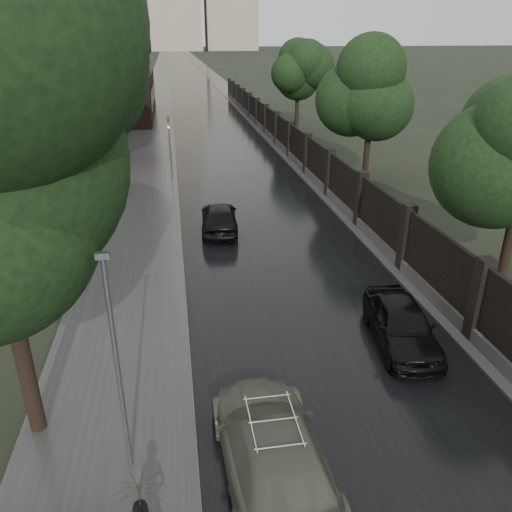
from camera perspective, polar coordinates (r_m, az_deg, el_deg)
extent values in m
plane|color=black|center=(11.62, 15.94, -24.68)|extent=(800.00, 800.00, 0.00)
cube|color=black|center=(196.96, -8.75, 21.30)|extent=(8.00, 420.00, 0.02)
cube|color=#2D2D2D|center=(196.92, -10.62, 21.20)|extent=(4.00, 420.00, 0.16)
cube|color=#2D2D2D|center=(197.14, -7.03, 21.40)|extent=(3.00, 420.00, 0.08)
cube|color=#383533|center=(40.54, 3.26, 12.16)|extent=(0.40, 75.00, 0.50)
cube|color=black|center=(40.31, 3.30, 13.90)|extent=(0.15, 75.00, 2.00)
cube|color=black|center=(77.55, -3.05, 18.67)|extent=(0.45, 0.45, 2.70)
cylinder|color=black|center=(11.50, -26.33, -4.41)|extent=(0.36, 0.36, 7.15)
cylinder|color=black|center=(37.37, -15.81, 14.49)|extent=(0.36, 0.36, 5.85)
sphere|color=black|center=(37.09, -16.23, 18.04)|extent=(4.25, 4.25, 4.25)
cylinder|color=black|center=(31.50, 12.67, 12.85)|extent=(0.36, 0.36, 5.53)
sphere|color=black|center=(31.17, 13.05, 16.83)|extent=(4.08, 4.08, 4.08)
cylinder|color=black|center=(48.48, 4.72, 17.09)|extent=(0.36, 0.36, 5.53)
sphere|color=black|center=(48.27, 4.82, 19.69)|extent=(4.08, 4.08, 4.08)
cylinder|color=#59595E|center=(10.31, -15.42, -13.02)|extent=(0.10, 0.10, 5.00)
cube|color=#59595E|center=(9.05, -17.16, 0.03)|extent=(0.25, 0.12, 0.12)
cylinder|color=#59595E|center=(32.51, -9.74, 11.14)|extent=(0.12, 0.12, 3.00)
imported|color=#59595E|center=(32.13, -9.99, 14.62)|extent=(0.16, 0.20, 1.00)
sphere|color=#FF0C0C|center=(32.01, -9.97, 14.31)|extent=(0.14, 0.14, 0.14)
cube|color=black|center=(60.38, -24.86, 23.41)|extent=(24.00, 18.00, 20.00)
cube|color=tan|center=(308.29, -16.16, 25.71)|extent=(28.00, 22.00, 44.00)
cube|color=tan|center=(309.13, -2.93, 26.50)|extent=(28.00, 22.00, 44.00)
imported|color=#525745|center=(10.99, 1.92, -21.33)|extent=(2.33, 5.27, 1.51)
imported|color=black|center=(23.58, -4.22, 4.49)|extent=(1.96, 4.25, 1.41)
imported|color=black|center=(15.59, 16.28, -7.42)|extent=(2.08, 4.19, 1.37)
imported|color=black|center=(8.69, -13.45, -24.06)|extent=(1.03, 1.05, 0.83)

